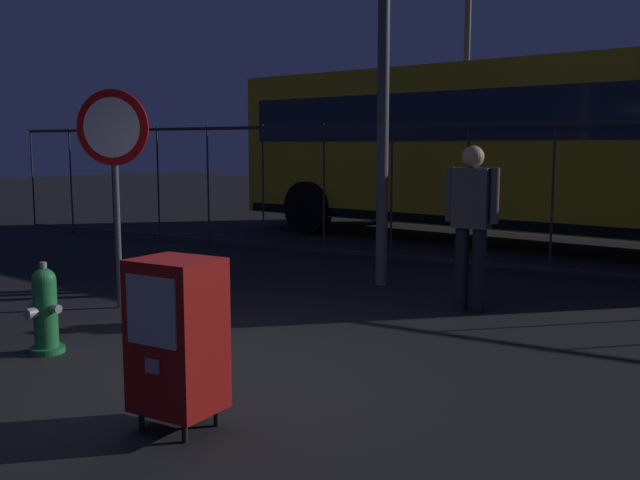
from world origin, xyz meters
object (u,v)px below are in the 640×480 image
at_px(newspaper_box_primary, 177,335).
at_px(street_light_far_right, 467,45).
at_px(fire_hydrant, 45,310).
at_px(stop_sign, 114,153).
at_px(pedestrian, 471,218).
at_px(bus_near, 521,143).

bearing_deg(newspaper_box_primary, street_light_far_right, 102.92).
relative_size(fire_hydrant, stop_sign, 0.33).
distance_m(fire_hydrant, street_light_far_right, 12.62).
xyz_separation_m(pedestrian, street_light_far_right, (-3.32, 8.85, 2.95)).
relative_size(fire_hydrant, bus_near, 0.07).
relative_size(newspaper_box_primary, pedestrian, 0.61).
height_order(newspaper_box_primary, bus_near, bus_near).
relative_size(fire_hydrant, newspaper_box_primary, 0.73).
distance_m(newspaper_box_primary, stop_sign, 3.61).
relative_size(newspaper_box_primary, street_light_far_right, 0.15).
height_order(pedestrian, bus_near, bus_near).
height_order(newspaper_box_primary, street_light_far_right, street_light_far_right).
xyz_separation_m(fire_hydrant, newspaper_box_primary, (2.00, -0.64, 0.22)).
xyz_separation_m(stop_sign, pedestrian, (3.15, 1.75, -0.65)).
bearing_deg(fire_hydrant, pedestrian, 53.16).
distance_m(fire_hydrant, stop_sign, 2.07).
bearing_deg(pedestrian, fire_hydrant, -126.84).
xyz_separation_m(stop_sign, bus_near, (2.09, 7.14, 0.11)).
height_order(stop_sign, bus_near, bus_near).
bearing_deg(fire_hydrant, newspaper_box_primary, -17.67).
bearing_deg(fire_hydrant, stop_sign, 116.57).
height_order(fire_hydrant, newspaper_box_primary, newspaper_box_primary).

